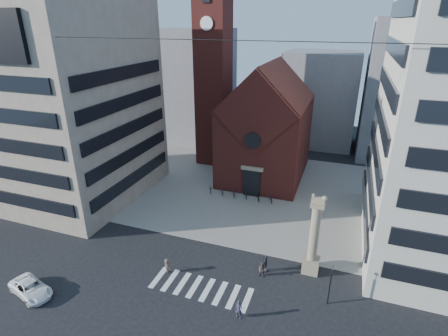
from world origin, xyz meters
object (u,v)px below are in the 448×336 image
Objects in this scene: scooter_0 at (211,189)px; traffic_light at (330,283)px; white_car at (31,288)px; pedestrian_1 at (262,270)px; pedestrian_2 at (265,264)px; pedestrian_0 at (239,310)px; lion_column at (313,242)px.

traffic_light is at bearing -64.68° from scooter_0.
pedestrian_1 is at bearing -48.14° from white_car.
pedestrian_2 is at bearing 159.04° from traffic_light.
pedestrian_1 is at bearing 87.66° from pedestrian_0.
traffic_light is 2.28× the size of scooter_0.
pedestrian_1 is at bearing 166.67° from traffic_light.
scooter_0 is (-10.92, 21.07, -0.35)m from pedestrian_0.
pedestrian_2 reaches higher than white_car.
pedestrian_2 is at bearing -72.58° from scooter_0.
traffic_light is 6.87m from pedestrian_2.
pedestrian_2 is at bearing 90.32° from pedestrian_1.
pedestrian_2 reaches higher than pedestrian_1.
scooter_0 is at bearing 41.42° from pedestrian_2.
traffic_light is at bearing -63.54° from lion_column.
white_car is 26.10m from scooter_0.
lion_column reaches higher than traffic_light.
pedestrian_1 is at bearing -150.60° from lion_column.
lion_column is at bearing -60.35° from scooter_0.
pedestrian_0 reaches higher than scooter_0.
pedestrian_2 is at bearing -159.67° from lion_column.
pedestrian_1 reaches higher than white_car.
pedestrian_0 is 0.98× the size of pedestrian_2.
lion_column reaches higher than pedestrian_2.
pedestrian_1 is 0.89× the size of scooter_0.
white_car reaches higher than scooter_0.
pedestrian_0 is at bearing -149.14° from traffic_light.
white_car is (-23.92, -11.97, -2.80)m from lion_column.
pedestrian_0 is (-7.01, -4.19, -1.39)m from traffic_light.
scooter_0 is (7.98, 24.85, -0.11)m from white_car.
pedestrian_1 is (0.61, 5.70, -0.06)m from pedestrian_0.
traffic_light is (1.99, -4.00, -1.17)m from lion_column.
white_car is 2.60× the size of pedestrian_2.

